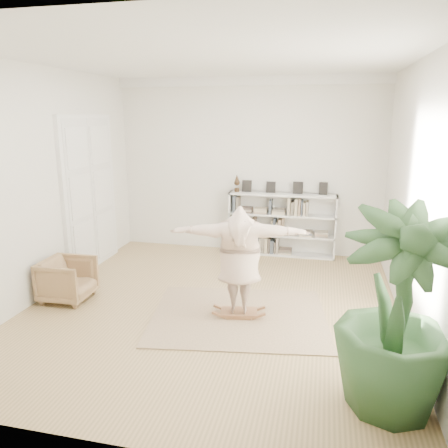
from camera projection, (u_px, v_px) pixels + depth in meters
name	position (u px, v px, depth m)	size (l,w,h in m)	color
floor	(213.00, 307.00, 6.69)	(6.00, 6.00, 0.00)	#977C4E
room_shell	(249.00, 81.00, 8.61)	(6.00, 6.00, 6.00)	silver
doors	(90.00, 195.00, 8.17)	(0.09, 1.78, 2.92)	white
bookshelf	(281.00, 225.00, 9.04)	(2.20, 0.35, 1.64)	silver
armchair	(68.00, 280.00, 6.87)	(0.72, 0.74, 0.67)	tan
rug	(239.00, 316.00, 6.35)	(2.50, 2.00, 0.02)	tan
rocker_board	(239.00, 312.00, 6.33)	(0.57, 0.39, 0.11)	#8F6039
person	(239.00, 257.00, 6.13)	(1.92, 0.52, 1.56)	beige
houseplant	(397.00, 312.00, 4.17)	(1.15, 1.15, 2.06)	#2D5329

